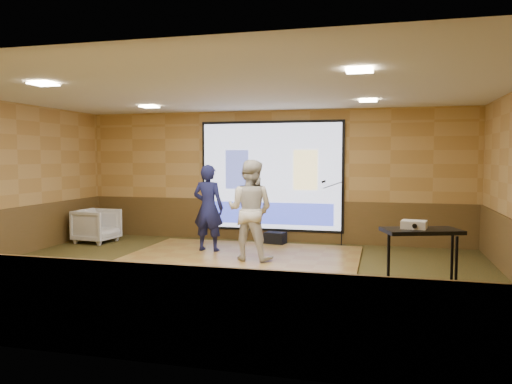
% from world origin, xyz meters
% --- Properties ---
extents(ground, '(9.00, 9.00, 0.00)m').
position_xyz_m(ground, '(0.00, 0.00, 0.00)').
color(ground, '#263417').
rests_on(ground, ground).
extents(room_shell, '(9.04, 7.04, 3.02)m').
position_xyz_m(room_shell, '(0.00, 0.00, 2.09)').
color(room_shell, '#B18849').
rests_on(room_shell, ground).
extents(wainscot_back, '(9.00, 0.04, 0.95)m').
position_xyz_m(wainscot_back, '(0.00, 3.48, 0.47)').
color(wainscot_back, '#503D1A').
rests_on(wainscot_back, ground).
extents(wainscot_front, '(9.00, 0.04, 0.95)m').
position_xyz_m(wainscot_front, '(0.00, -3.48, 0.47)').
color(wainscot_front, '#503D1A').
rests_on(wainscot_front, ground).
extents(projector_screen, '(3.32, 0.06, 2.52)m').
position_xyz_m(projector_screen, '(0.00, 3.44, 1.47)').
color(projector_screen, black).
rests_on(projector_screen, room_shell).
extents(downlight_nw, '(0.32, 0.32, 0.02)m').
position_xyz_m(downlight_nw, '(-2.20, 1.80, 2.97)').
color(downlight_nw, '#FFE9BF').
rests_on(downlight_nw, room_shell).
extents(downlight_ne, '(0.32, 0.32, 0.02)m').
position_xyz_m(downlight_ne, '(2.20, 1.80, 2.97)').
color(downlight_ne, '#FFE9BF').
rests_on(downlight_ne, room_shell).
extents(downlight_sw, '(0.32, 0.32, 0.02)m').
position_xyz_m(downlight_sw, '(-2.20, -1.50, 2.97)').
color(downlight_sw, '#FFE9BF').
rests_on(downlight_sw, room_shell).
extents(downlight_se, '(0.32, 0.32, 0.02)m').
position_xyz_m(downlight_se, '(2.20, -1.50, 2.97)').
color(downlight_se, '#FFE9BF').
rests_on(downlight_se, room_shell).
extents(dance_floor, '(4.45, 3.40, 0.03)m').
position_xyz_m(dance_floor, '(-0.12, 1.39, 0.02)').
color(dance_floor, olive).
rests_on(dance_floor, ground).
extents(player_left, '(0.66, 0.46, 1.76)m').
position_xyz_m(player_left, '(-0.94, 1.82, 0.91)').
color(player_left, '#161845').
rests_on(player_left, dance_floor).
extents(player_right, '(0.98, 0.81, 1.86)m').
position_xyz_m(player_right, '(0.12, 1.17, 0.96)').
color(player_right, beige).
rests_on(player_right, dance_floor).
extents(av_table, '(0.96, 0.51, 1.01)m').
position_xyz_m(av_table, '(2.99, -0.97, 0.72)').
color(av_table, black).
rests_on(av_table, ground).
extents(projector, '(0.35, 0.31, 0.10)m').
position_xyz_m(projector, '(2.89, -0.96, 1.06)').
color(projector, silver).
rests_on(projector, av_table).
extents(mic_stand, '(0.57, 0.23, 1.44)m').
position_xyz_m(mic_stand, '(1.58, 3.19, 0.49)').
color(mic_stand, black).
rests_on(mic_stand, ground).
extents(banquet_chair, '(0.92, 0.89, 0.76)m').
position_xyz_m(banquet_chair, '(-3.79, 2.29, 0.38)').
color(banquet_chair, gray).
rests_on(banquet_chair, ground).
extents(duffel_bag, '(0.50, 0.38, 0.28)m').
position_xyz_m(duffel_bag, '(0.20, 3.00, 0.14)').
color(duffel_bag, black).
rests_on(duffel_bag, ground).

